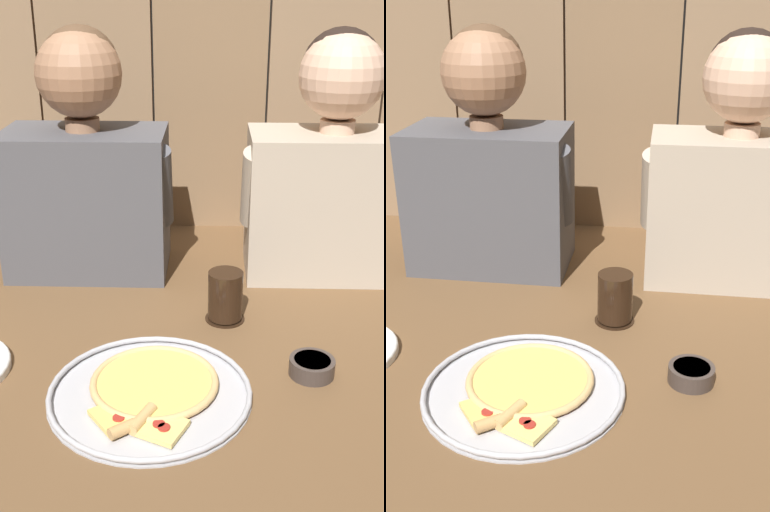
% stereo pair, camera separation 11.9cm
% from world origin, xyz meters
% --- Properties ---
extents(ground_plane, '(3.20, 3.20, 0.00)m').
position_xyz_m(ground_plane, '(0.00, 0.00, 0.00)').
color(ground_plane, brown).
extents(pizza_tray, '(0.36, 0.36, 0.03)m').
position_xyz_m(pizza_tray, '(-0.09, -0.10, 0.01)').
color(pizza_tray, '#B2B2B7').
rests_on(pizza_tray, ground).
extents(drinking_glass, '(0.09, 0.09, 0.11)m').
position_xyz_m(drinking_glass, '(0.04, 0.17, 0.05)').
color(drinking_glass, black).
rests_on(drinking_glass, ground).
extents(dipping_bowl, '(0.08, 0.08, 0.03)m').
position_xyz_m(dipping_bowl, '(0.20, -0.03, 0.02)').
color(dipping_bowl, '#3D332D').
rests_on(dipping_bowl, ground).
extents(diner_left, '(0.42, 0.23, 0.58)m').
position_xyz_m(diner_left, '(-0.30, 0.44, 0.27)').
color(diner_left, '#4C4C51').
rests_on(diner_left, ground).
extents(diner_right, '(0.44, 0.22, 0.58)m').
position_xyz_m(diner_right, '(0.30, 0.44, 0.27)').
color(diner_right, '#B2A38E').
rests_on(diner_right, ground).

